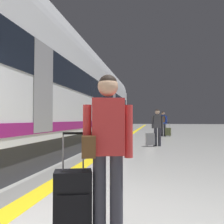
{
  "coord_description": "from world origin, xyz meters",
  "views": [
    {
      "loc": [
        0.82,
        -2.08,
        1.19
      ],
      "look_at": [
        -0.71,
        6.47,
        1.46
      ],
      "focal_mm": 37.3,
      "sensor_mm": 36.0,
      "label": 1
    }
  ],
  "objects": [
    {
      "name": "safety_line_strip",
      "position": [
        -0.99,
        10.0,
        0.0
      ],
      "size": [
        0.36,
        80.0,
        0.01
      ],
      "primitive_type": "cube",
      "color": "yellow",
      "rests_on": "ground"
    },
    {
      "name": "passenger_near",
      "position": [
        0.98,
        8.5,
        0.95
      ],
      "size": [
        0.51,
        0.21,
        1.64
      ],
      "color": "#383842",
      "rests_on": "ground"
    },
    {
      "name": "tactile_edge_band",
      "position": [
        -1.31,
        10.0,
        0.0
      ],
      "size": [
        0.59,
        80.0,
        0.01
      ],
      "primitive_type": "cube",
      "color": "slate",
      "rests_on": "ground"
    },
    {
      "name": "rolling_suitcase_foreground",
      "position": [
        0.01,
        0.21,
        0.36
      ],
      "size": [
        0.43,
        0.33,
        1.05
      ],
      "color": "black",
      "rests_on": "ground"
    },
    {
      "name": "passenger_mid",
      "position": [
        1.48,
        14.78,
        1.04
      ],
      "size": [
        0.54,
        0.37,
        1.76
      ],
      "color": "#383842",
      "rests_on": "ground"
    },
    {
      "name": "traveller_foreground",
      "position": [
        0.34,
        0.29,
        0.96
      ],
      "size": [
        0.54,
        0.36,
        1.65
      ],
      "color": "#383842",
      "rests_on": "ground"
    },
    {
      "name": "suitcase_near",
      "position": [
        0.66,
        8.34,
        0.32
      ],
      "size": [
        0.41,
        0.29,
        0.58
      ],
      "color": "#9E9EA3",
      "rests_on": "ground"
    },
    {
      "name": "high_speed_train",
      "position": [
        -3.07,
        7.06,
        2.5
      ],
      "size": [
        2.94,
        27.79,
        4.97
      ],
      "color": "#38383D",
      "rests_on": "ground"
    },
    {
      "name": "suitcase_mid",
      "position": [
        1.8,
        14.59,
        0.33
      ],
      "size": [
        0.43,
        0.32,
        0.99
      ],
      "color": "#596038",
      "rests_on": "ground"
    }
  ]
}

